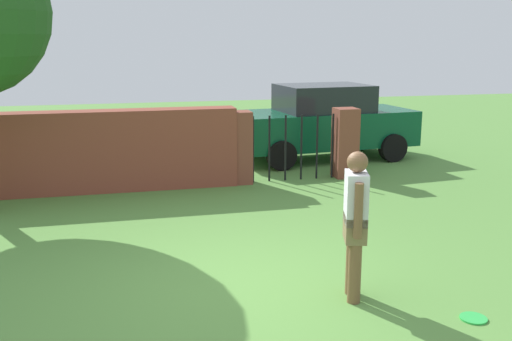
% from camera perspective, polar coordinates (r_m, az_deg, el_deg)
% --- Properties ---
extents(ground_plane, '(40.00, 40.00, 0.00)m').
position_cam_1_polar(ground_plane, '(6.78, -1.89, -11.24)').
color(ground_plane, '#568C3D').
extents(brick_wall, '(4.91, 0.50, 1.49)m').
position_cam_1_polar(brick_wall, '(11.04, -14.72, 1.83)').
color(brick_wall, brown).
rests_on(brick_wall, ground).
extents(person, '(0.31, 0.52, 1.62)m').
position_cam_1_polar(person, '(6.28, 9.64, -4.65)').
color(person, brown).
rests_on(person, ground).
extents(fence_gate, '(2.62, 0.44, 1.40)m').
position_cam_1_polar(fence_gate, '(11.56, 3.67, 2.47)').
color(fence_gate, brown).
rests_on(fence_gate, ground).
extents(car, '(4.35, 2.24, 1.72)m').
position_cam_1_polar(car, '(13.69, 6.54, 4.72)').
color(car, '#0C4C2D').
rests_on(car, ground).
extents(frisbee_green, '(0.27, 0.27, 0.02)m').
position_cam_1_polar(frisbee_green, '(6.45, 20.41, -13.34)').
color(frisbee_green, green).
rests_on(frisbee_green, ground).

